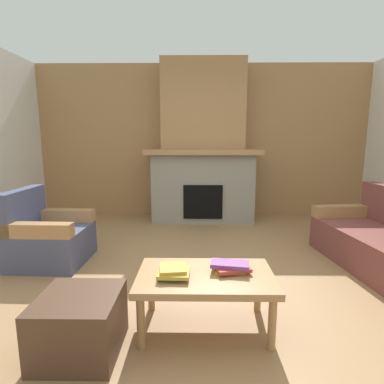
# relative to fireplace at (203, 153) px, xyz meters

# --- Properties ---
(ground) EXTENTS (9.00, 9.00, 0.00)m
(ground) POSITION_rel_fireplace_xyz_m (0.00, -2.62, -1.16)
(ground) COLOR #9E754C
(wall_back_wood_panel) EXTENTS (6.00, 0.12, 2.70)m
(wall_back_wood_panel) POSITION_rel_fireplace_xyz_m (0.00, 0.38, 0.19)
(wall_back_wood_panel) COLOR #A87A4C
(wall_back_wood_panel) RESTS_ON ground
(fireplace) EXTENTS (1.90, 0.82, 2.70)m
(fireplace) POSITION_rel_fireplace_xyz_m (0.00, 0.00, 0.00)
(fireplace) COLOR gray
(fireplace) RESTS_ON ground
(armchair) EXTENTS (0.78, 0.78, 0.85)m
(armchair) POSITION_rel_fireplace_xyz_m (-1.81, -1.98, -0.87)
(armchair) COLOR #474C6B
(armchair) RESTS_ON ground
(coffee_table) EXTENTS (1.00, 0.60, 0.43)m
(coffee_table) POSITION_rel_fireplace_xyz_m (-0.04, -3.20, -0.79)
(coffee_table) COLOR #A87A4C
(coffee_table) RESTS_ON ground
(ottoman) EXTENTS (0.52, 0.52, 0.40)m
(ottoman) POSITION_rel_fireplace_xyz_m (-0.88, -3.48, -0.96)
(ottoman) COLOR #4C3323
(ottoman) RESTS_ON ground
(book_stack_near_edge) EXTENTS (0.24, 0.23, 0.07)m
(book_stack_near_edge) POSITION_rel_fireplace_xyz_m (-0.28, -3.25, -0.70)
(book_stack_near_edge) COLOR #3D7F4C
(book_stack_near_edge) RESTS_ON coffee_table
(book_stack_center) EXTENTS (0.31, 0.25, 0.07)m
(book_stack_center) POSITION_rel_fireplace_xyz_m (0.14, -3.15, -0.70)
(book_stack_center) COLOR gold
(book_stack_center) RESTS_ON coffee_table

